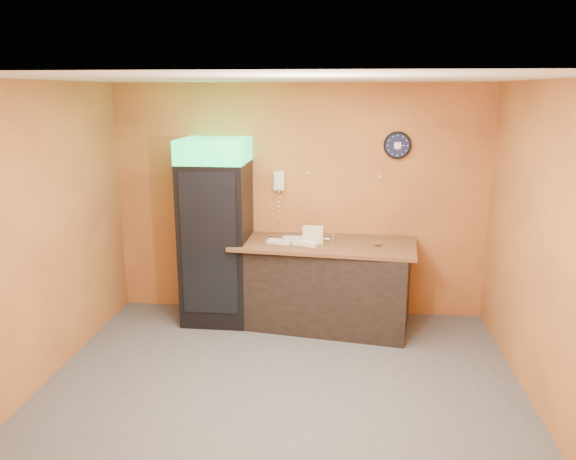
# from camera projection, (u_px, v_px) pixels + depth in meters

# --- Properties ---
(floor) EXTENTS (4.50, 4.50, 0.00)m
(floor) POSITION_uv_depth(u_px,v_px,m) (281.00, 390.00, 5.21)
(floor) COLOR #47474C
(floor) RESTS_ON ground
(back_wall) EXTENTS (4.50, 0.02, 2.80)m
(back_wall) POSITION_uv_depth(u_px,v_px,m) (299.00, 201.00, 6.80)
(back_wall) COLOR #C98038
(back_wall) RESTS_ON floor
(left_wall) EXTENTS (0.02, 4.00, 2.80)m
(left_wall) POSITION_uv_depth(u_px,v_px,m) (34.00, 239.00, 5.09)
(left_wall) COLOR #C98038
(left_wall) RESTS_ON floor
(right_wall) EXTENTS (0.02, 4.00, 2.80)m
(right_wall) POSITION_uv_depth(u_px,v_px,m) (550.00, 253.00, 4.65)
(right_wall) COLOR #C98038
(right_wall) RESTS_ON floor
(ceiling) EXTENTS (4.50, 4.00, 0.02)m
(ceiling) POSITION_uv_depth(u_px,v_px,m) (280.00, 78.00, 4.53)
(ceiling) COLOR white
(ceiling) RESTS_ON back_wall
(beverage_cooler) EXTENTS (0.77, 0.78, 2.18)m
(beverage_cooler) POSITION_uv_depth(u_px,v_px,m) (216.00, 234.00, 6.59)
(beverage_cooler) COLOR black
(beverage_cooler) RESTS_ON floor
(prep_counter) EXTENTS (2.05, 1.15, 0.97)m
(prep_counter) POSITION_uv_depth(u_px,v_px,m) (324.00, 285.00, 6.57)
(prep_counter) COLOR black
(prep_counter) RESTS_ON floor
(wall_clock) EXTENTS (0.32, 0.06, 0.32)m
(wall_clock) POSITION_uv_depth(u_px,v_px,m) (397.00, 145.00, 6.49)
(wall_clock) COLOR black
(wall_clock) RESTS_ON back_wall
(wall_phone) EXTENTS (0.12, 0.11, 0.22)m
(wall_phone) POSITION_uv_depth(u_px,v_px,m) (279.00, 181.00, 6.71)
(wall_phone) COLOR white
(wall_phone) RESTS_ON back_wall
(butcher_paper) EXTENTS (2.16, 1.16, 0.04)m
(butcher_paper) POSITION_uv_depth(u_px,v_px,m) (324.00, 244.00, 6.45)
(butcher_paper) COLOR brown
(butcher_paper) RESTS_ON prep_counter
(sub_roll_stack) EXTENTS (0.24, 0.10, 0.20)m
(sub_roll_stack) POSITION_uv_depth(u_px,v_px,m) (313.00, 235.00, 6.39)
(sub_roll_stack) COLOR beige
(sub_roll_stack) RESTS_ON butcher_paper
(wrapped_sandwich_left) EXTENTS (0.30, 0.18, 0.04)m
(wrapped_sandwich_left) POSITION_uv_depth(u_px,v_px,m) (280.00, 241.00, 6.40)
(wrapped_sandwich_left) COLOR beige
(wrapped_sandwich_left) RESTS_ON butcher_paper
(wrapped_sandwich_mid) EXTENTS (0.31, 0.22, 0.04)m
(wrapped_sandwich_mid) POSITION_uv_depth(u_px,v_px,m) (306.00, 243.00, 6.32)
(wrapped_sandwich_mid) COLOR beige
(wrapped_sandwich_mid) RESTS_ON butcher_paper
(wrapped_sandwich_right) EXTENTS (0.32, 0.17, 0.04)m
(wrapped_sandwich_right) POSITION_uv_depth(u_px,v_px,m) (296.00, 239.00, 6.52)
(wrapped_sandwich_right) COLOR beige
(wrapped_sandwich_right) RESTS_ON butcher_paper
(kitchen_tool) EXTENTS (0.07, 0.07, 0.07)m
(kitchen_tool) POSITION_uv_depth(u_px,v_px,m) (333.00, 237.00, 6.53)
(kitchen_tool) COLOR silver
(kitchen_tool) RESTS_ON butcher_paper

